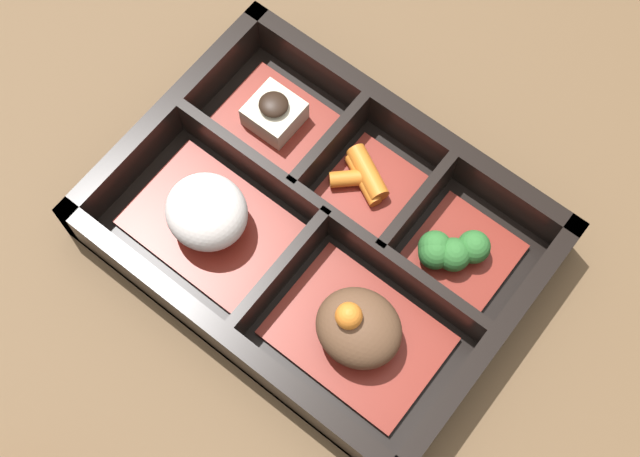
{
  "coord_description": "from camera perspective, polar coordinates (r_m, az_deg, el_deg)",
  "views": [
    {
      "loc": [
        -0.15,
        0.19,
        0.64
      ],
      "look_at": [
        0.0,
        0.0,
        0.03
      ],
      "focal_mm": 50.0,
      "sensor_mm": 36.0,
      "label": 1
    }
  ],
  "objects": [
    {
      "name": "bowl_rice",
      "position": [
        0.67,
        -7.21,
        0.85
      ],
      "size": [
        0.12,
        0.09,
        0.05
      ],
      "color": "maroon",
      "rests_on": "bento_base"
    },
    {
      "name": "bowl_tofu",
      "position": [
        0.71,
        -2.91,
        7.15
      ],
      "size": [
        0.09,
        0.07,
        0.03
      ],
      "color": "maroon",
      "rests_on": "bento_base"
    },
    {
      "name": "bowl_greens",
      "position": [
        0.67,
        8.52,
        -1.45
      ],
      "size": [
        0.07,
        0.07,
        0.03
      ],
      "color": "maroon",
      "rests_on": "bento_base"
    },
    {
      "name": "bento_rim",
      "position": [
        0.67,
        0.19,
        0.13
      ],
      "size": [
        0.31,
        0.23,
        0.05
      ],
      "color": "black",
      "rests_on": "ground_plane"
    },
    {
      "name": "bento_base",
      "position": [
        0.68,
        0.0,
        -0.62
      ],
      "size": [
        0.31,
        0.23,
        0.01
      ],
      "color": "black",
      "rests_on": "ground_plane"
    },
    {
      "name": "ground_plane",
      "position": [
        0.69,
        0.0,
        -0.77
      ],
      "size": [
        3.0,
        3.0,
        0.0
      ],
      "primitive_type": "plane",
      "color": "brown"
    },
    {
      "name": "bowl_stew",
      "position": [
        0.64,
        2.46,
        -6.49
      ],
      "size": [
        0.12,
        0.09,
        0.06
      ],
      "color": "maroon",
      "rests_on": "bento_base"
    },
    {
      "name": "bowl_carrots",
      "position": [
        0.69,
        3.0,
        2.97
      ],
      "size": [
        0.06,
        0.07,
        0.02
      ],
      "color": "maroon",
      "rests_on": "bento_base"
    }
  ]
}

